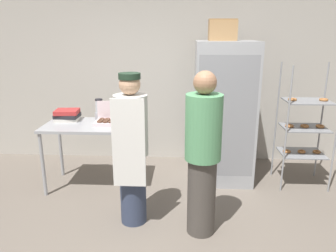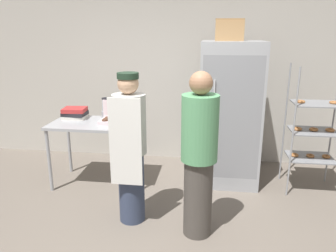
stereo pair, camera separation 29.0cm
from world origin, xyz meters
name	(u,v)px [view 1 (the left image)]	position (x,y,z in m)	size (l,w,h in m)	color
ground_plane	(158,247)	(0.00, 0.00, 0.00)	(14.00, 14.00, 0.00)	#6B6056
back_wall	(169,71)	(0.00, 2.43, 1.41)	(6.40, 0.12, 2.83)	#B7B2A8
refrigerator	(224,113)	(0.77, 1.63, 0.95)	(0.79, 0.77, 1.89)	#9EA0A5
baking_rack	(305,128)	(1.82, 1.50, 0.79)	(0.63, 0.51, 1.62)	#93969B
prep_counter	(90,131)	(-0.98, 1.29, 0.76)	(1.14, 0.69, 0.86)	#9EA0A5
donut_box	(107,121)	(-0.75, 1.26, 0.91)	(0.29, 0.24, 0.29)	silver
blender_pitcher	(99,110)	(-0.90, 1.53, 0.99)	(0.12, 0.12, 0.28)	#99999E
binder_stack	(67,115)	(-1.32, 1.45, 0.94)	(0.32, 0.28, 0.15)	silver
cardboard_storage_box	(223,30)	(0.72, 1.70, 2.02)	(0.36, 0.27, 0.27)	#A87F51
person_baker	(132,149)	(-0.30, 0.45, 0.84)	(0.34, 0.36, 1.62)	#333D56
person_customer	(203,155)	(0.43, 0.30, 0.85)	(0.35, 0.35, 1.67)	#47423D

